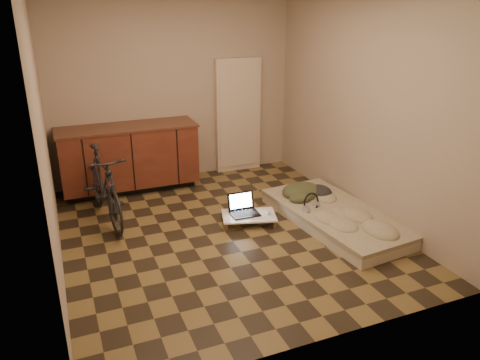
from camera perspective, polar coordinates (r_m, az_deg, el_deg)
name	(u,v)px	position (r m, az deg, el deg)	size (l,w,h in m)	color
room_shell	(223,120)	(4.92, -2.05, 7.29)	(3.50, 4.00, 2.60)	brown
cabinets	(129,158)	(6.56, -13.35, 2.68)	(1.84, 0.62, 0.91)	black
appliance_panel	(238,116)	(7.12, -0.24, 7.86)	(0.70, 0.10, 1.70)	beige
bicycle	(103,182)	(5.68, -16.32, -0.29)	(0.44, 1.50, 0.97)	black
futon	(336,217)	(5.65, 11.65, -4.38)	(1.11, 2.01, 0.17)	beige
clothing_pile	(307,187)	(5.95, 8.16, -0.82)	(0.55, 0.45, 0.22)	#373E24
headphones	(311,202)	(5.56, 8.68, -2.66)	(0.27, 0.25, 0.18)	black
lap_desk	(249,216)	(5.54, 1.09, -4.38)	(0.71, 0.56, 0.10)	brown
laptop	(243,209)	(5.57, 0.41, -3.55)	(0.33, 0.30, 0.22)	black
mouse	(269,213)	(5.55, 3.50, -4.01)	(0.06, 0.09, 0.03)	silver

